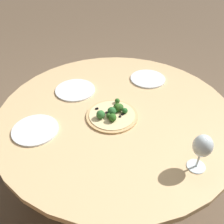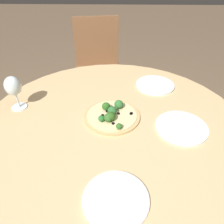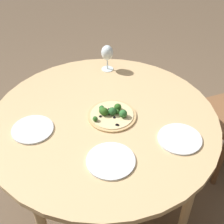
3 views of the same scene
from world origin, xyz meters
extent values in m
plane|color=brown|center=(0.00, 0.00, 0.00)|extent=(12.00, 12.00, 0.00)
cylinder|color=tan|center=(0.00, 0.00, 0.69)|extent=(1.25, 1.25, 0.03)
cylinder|color=tan|center=(-0.39, -0.39, 0.34)|extent=(0.05, 0.05, 0.68)
cylinder|color=tan|center=(0.39, -0.39, 0.34)|extent=(0.05, 0.05, 0.68)
cylinder|color=tan|center=(0.39, 0.39, 0.34)|extent=(0.05, 0.05, 0.68)
cylinder|color=brown|center=(0.28, -0.72, 0.22)|extent=(0.04, 0.04, 0.44)
cylinder|color=brown|center=(-0.06, -0.77, 0.22)|extent=(0.04, 0.04, 0.44)
cylinder|color=tan|center=(0.01, -0.05, 0.71)|extent=(0.27, 0.27, 0.01)
cylinder|color=beige|center=(0.01, -0.05, 0.72)|extent=(0.24, 0.24, 0.00)
sphere|color=#28581C|center=(0.04, -0.09, 0.74)|extent=(0.04, 0.04, 0.04)
sphere|color=#2C5C22|center=(-0.03, 0.05, 0.73)|extent=(0.03, 0.03, 0.03)
sphere|color=#305D23|center=(0.02, 0.00, 0.74)|extent=(0.04, 0.04, 0.04)
sphere|color=#246127|center=(0.05, 0.00, 0.73)|extent=(0.03, 0.03, 0.03)
sphere|color=#2E692F|center=(-0.03, -0.10, 0.74)|extent=(0.04, 0.04, 0.04)
sphere|color=#2E5A22|center=(0.01, -0.08, 0.73)|extent=(0.03, 0.03, 0.03)
sphere|color=#2B5519|center=(0.01, -0.01, 0.74)|extent=(0.04, 0.04, 0.04)
sphere|color=#29602D|center=(0.01, -0.05, 0.74)|extent=(0.04, 0.04, 0.04)
sphere|color=#21662A|center=(0.01, -0.02, 0.74)|extent=(0.03, 0.03, 0.03)
cylinder|color=black|center=(0.02, -0.07, 0.72)|extent=(0.01, 0.01, 0.00)
cylinder|color=black|center=(0.03, -0.07, 0.72)|extent=(0.01, 0.01, 0.00)
cylinder|color=black|center=(-0.08, -0.05, 0.72)|extent=(0.01, 0.01, 0.00)
cylinder|color=black|center=(0.05, -0.04, 0.72)|extent=(0.01, 0.01, 0.00)
cylinder|color=black|center=(0.00, 0.02, 0.72)|extent=(0.01, 0.01, 0.00)
cylinder|color=black|center=(-0.02, -0.05, 0.72)|extent=(0.01, 0.01, 0.00)
cylinder|color=black|center=(0.01, -0.05, 0.72)|extent=(0.01, 0.01, 0.00)
cylinder|color=black|center=(-0.09, -0.06, 0.72)|extent=(0.01, 0.01, 0.00)
cylinder|color=black|center=(0.05, -0.02, 0.72)|extent=(0.01, 0.01, 0.00)
cylinder|color=silver|center=(0.48, -0.12, 0.71)|extent=(0.08, 0.08, 0.00)
cylinder|color=silver|center=(0.48, -0.12, 0.75)|extent=(0.01, 0.01, 0.07)
ellipsoid|color=silver|center=(0.48, -0.12, 0.83)|extent=(0.08, 0.08, 0.10)
cylinder|color=silver|center=(-0.31, 0.02, 0.71)|extent=(0.23, 0.23, 0.01)
cylinder|color=silver|center=(-0.24, -0.34, 0.71)|extent=(0.22, 0.22, 0.01)
cylinder|color=silver|center=(-0.02, 0.38, 0.71)|extent=(0.22, 0.22, 0.01)
camera|label=1|loc=(0.57, -0.86, 1.53)|focal=40.00mm
camera|label=2|loc=(-0.01, 0.76, 1.36)|focal=35.00mm
camera|label=3|loc=(-1.25, 0.22, 1.83)|focal=50.00mm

